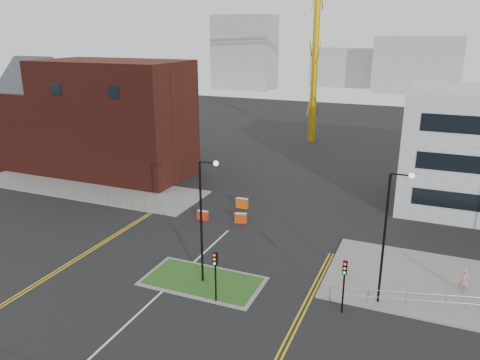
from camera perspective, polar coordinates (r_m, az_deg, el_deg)
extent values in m
plane|color=black|center=(29.95, -15.50, -18.20)|extent=(200.00, 200.00, 0.00)
cube|color=slate|center=(56.88, -18.06, -0.81)|extent=(28.00, 8.00, 0.12)
cube|color=slate|center=(34.60, -4.55, -12.20)|extent=(8.60, 4.60, 0.08)
cube|color=#204E1A|center=(34.59, -4.56, -12.17)|extent=(8.00, 4.00, 0.12)
cube|color=#441711|center=(59.73, -14.99, 7.20)|extent=(18.00, 10.00, 14.00)
cube|color=black|center=(57.99, -21.54, 10.29)|extent=(1.40, 0.10, 1.40)
cube|color=black|center=(52.80, -15.13, 10.29)|extent=(1.40, 0.10, 1.40)
cube|color=#441711|center=(67.97, -22.99, 5.89)|extent=(6.00, 10.00, 10.00)
cube|color=#2D3038|center=(67.25, -23.51, 10.06)|extent=(6.40, 8.49, 8.49)
cylinder|color=gold|center=(75.75, 9.31, 18.00)|extent=(1.00, 1.00, 35.94)
cylinder|color=black|center=(32.62, -4.74, -5.38)|extent=(0.16, 0.16, 9.00)
cylinder|color=black|center=(30.87, -3.96, 2.15)|extent=(1.20, 0.10, 0.10)
sphere|color=silver|center=(30.62, -2.96, 2.04)|extent=(0.36, 0.36, 0.36)
cylinder|color=black|center=(31.36, 17.13, -7.14)|extent=(0.16, 0.16, 9.00)
cylinder|color=black|center=(29.78, 19.05, 0.62)|extent=(1.20, 0.10, 0.10)
sphere|color=silver|center=(29.76, 20.19, 0.48)|extent=(0.36, 0.36, 0.36)
cylinder|color=black|center=(31.54, -2.99, -12.29)|extent=(0.12, 0.12, 3.00)
cube|color=black|center=(30.73, -3.04, -9.54)|extent=(0.28, 0.22, 0.90)
sphere|color=red|center=(30.49, -3.15, -9.14)|extent=(0.18, 0.18, 0.18)
sphere|color=orange|center=(30.63, -3.14, -9.64)|extent=(0.18, 0.18, 0.18)
sphere|color=#0CCC33|center=(30.77, -3.13, -10.14)|extent=(0.18, 0.18, 0.18)
cylinder|color=black|center=(31.15, 12.47, -13.14)|extent=(0.12, 0.12, 3.00)
cube|color=black|center=(30.32, 12.68, -10.38)|extent=(0.28, 0.22, 0.90)
sphere|color=red|center=(30.07, 12.68, -9.98)|extent=(0.18, 0.18, 0.18)
sphere|color=orange|center=(30.21, 12.64, -10.49)|extent=(0.18, 0.18, 0.18)
sphere|color=#0CCC33|center=(30.35, 12.60, -10.99)|extent=(0.18, 0.18, 0.18)
cylinder|color=gray|center=(48.24, -13.02, -2.41)|extent=(6.00, 0.04, 0.04)
cylinder|color=gray|center=(48.41, -12.97, -2.97)|extent=(6.00, 0.04, 0.04)
cylinder|color=gray|center=(50.14, -15.78, -2.47)|extent=(0.05, 0.05, 1.10)
cylinder|color=gray|center=(46.81, -9.96, -3.50)|extent=(0.05, 0.05, 1.10)
cylinder|color=gray|center=(32.62, 10.92, -13.46)|extent=(0.05, 0.05, 1.10)
cube|color=silver|center=(31.23, -13.18, -16.35)|extent=(0.15, 30.00, 0.01)
cube|color=gold|center=(41.67, -17.00, -7.59)|extent=(0.12, 24.00, 0.01)
cube|color=gold|center=(41.50, -16.67, -7.67)|extent=(0.12, 24.00, 0.01)
cube|color=gold|center=(30.71, 6.78, -16.61)|extent=(0.12, 20.00, 0.01)
cube|color=gold|center=(30.65, 7.34, -16.71)|extent=(0.12, 20.00, 0.01)
cube|color=gray|center=(149.59, 0.59, 15.28)|extent=(18.00, 12.00, 22.00)
cube|color=gray|center=(148.99, 20.78, 13.01)|extent=(24.00, 12.00, 16.00)
cube|color=gray|center=(160.78, 14.32, 13.13)|extent=(30.00, 12.00, 12.00)
imported|color=#C98286|center=(36.07, 25.66, -11.08)|extent=(0.72, 0.50, 1.90)
cube|color=#DB550C|center=(47.72, 0.25, -2.85)|extent=(1.24, 0.43, 1.03)
cube|color=silver|center=(47.56, 0.25, -2.32)|extent=(1.24, 0.43, 0.12)
cube|color=red|center=(44.98, -4.56, -4.31)|extent=(1.07, 0.37, 0.89)
cube|color=silver|center=(44.84, -4.57, -3.84)|extent=(1.07, 0.37, 0.11)
cube|color=#CB3E0B|center=(44.11, 0.10, -4.67)|extent=(1.19, 0.64, 0.94)
cube|color=silver|center=(43.95, 0.10, -4.16)|extent=(1.19, 0.64, 0.11)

